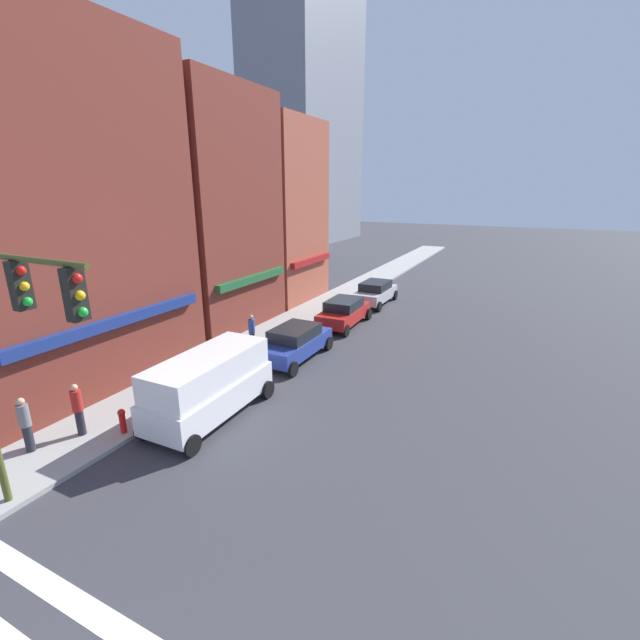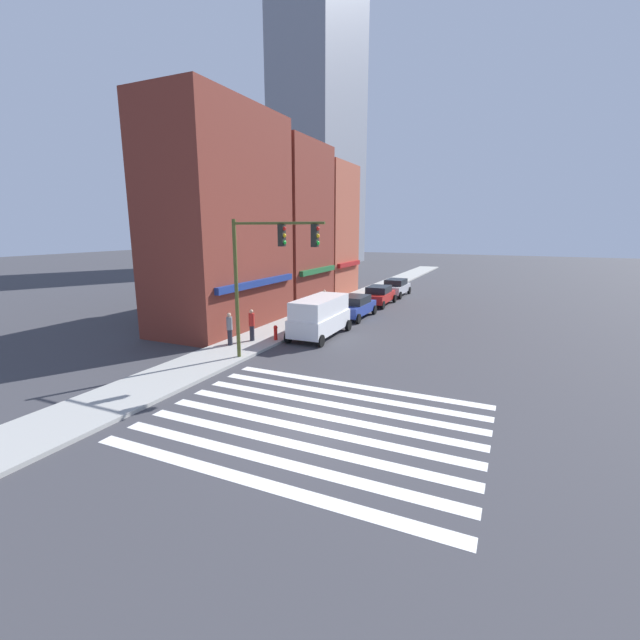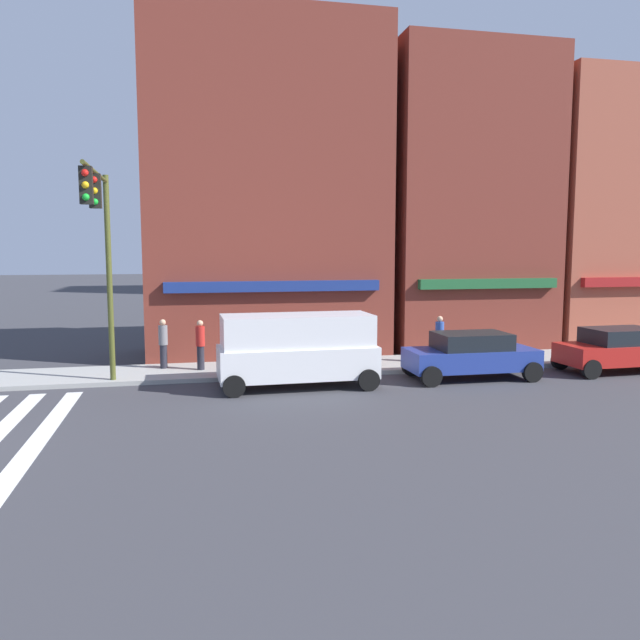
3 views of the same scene
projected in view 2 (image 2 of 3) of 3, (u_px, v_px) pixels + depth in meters
The scene contains 14 objects.
ground_plane at pixel (316, 422), 14.21m from camera, with size 200.00×200.00×0.00m, color #38383D.
sidewalk_left at pixel (148, 386), 17.25m from camera, with size 120.00×3.00×0.15m.
crosswalk_stripes at pixel (316, 422), 14.21m from camera, with size 7.94×10.80×0.01m.
storefront_row at pixel (275, 226), 32.79m from camera, with size 23.71×5.30×13.54m.
tower_distant at pixel (321, 115), 73.04m from camera, with size 19.20×10.32×50.53m.
traffic_signal at pixel (265, 261), 19.36m from camera, with size 0.32×4.69×6.74m.
van_white at pixel (320, 315), 25.27m from camera, with size 5.03×2.22×2.34m.
sedan_blue at pixel (355, 306), 30.70m from camera, with size 4.41×2.02×1.59m.
sedan_red at pixel (379, 295), 35.85m from camera, with size 4.45×2.02×1.59m.
sedan_silver at pixel (396, 287), 40.76m from camera, with size 4.42×2.02×1.59m.
pedestrian_blue_shirt at pixel (324, 301), 31.46m from camera, with size 0.32×0.32×1.77m.
pedestrian_red_jacket at pixel (252, 324), 23.82m from camera, with size 0.32×0.32×1.77m.
pedestrian_grey_coat at pixel (230, 328), 22.90m from camera, with size 0.32×0.32×1.77m.
fire_hydrant at pixel (276, 332), 24.06m from camera, with size 0.24×0.24×0.84m.
Camera 2 is at (-11.91, -5.63, 6.32)m, focal length 24.00 mm.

